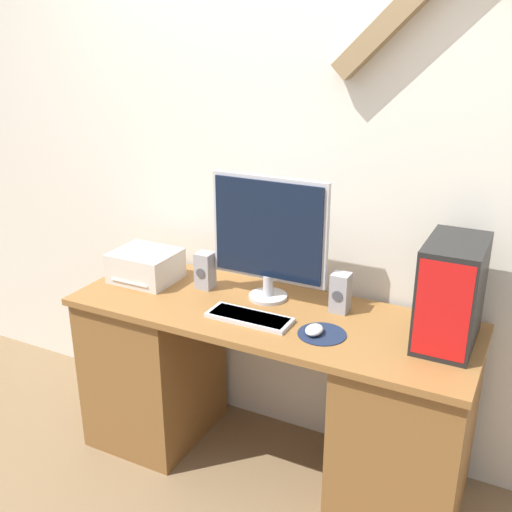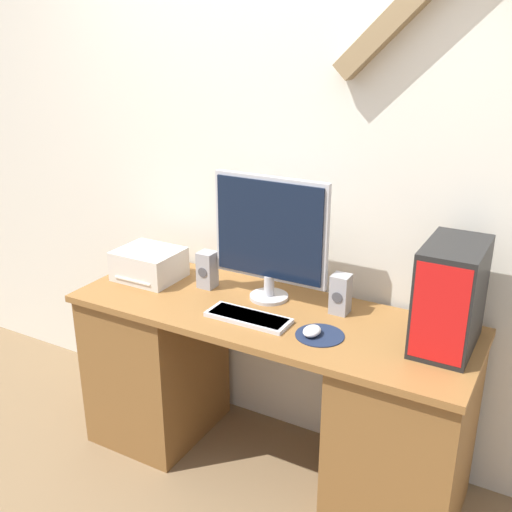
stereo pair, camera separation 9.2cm
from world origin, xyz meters
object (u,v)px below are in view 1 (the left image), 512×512
Objects in this scene: computer_tower at (451,293)px; printer at (146,266)px; mouse at (314,330)px; speaker_right at (340,293)px; monitor at (269,233)px; speaker_left at (205,270)px; keyboard at (249,317)px.

computer_tower is 1.39× the size of printer.
computer_tower is at bearing 20.62° from mouse.
printer is 0.94m from speaker_right.
monitor is 6.01× the size of mouse.
printer is 0.30m from speaker_left.
computer_tower is 1.09m from speaker_left.
computer_tower is 1.39m from printer.
speaker_left is (-1.08, 0.02, -0.12)m from computer_tower.
monitor is at bearing 5.24° from speaker_left.
monitor is 0.65m from printer.
monitor is 1.89× the size of printer.
speaker_left is (-0.62, 0.20, 0.06)m from mouse.
speaker_right is (0.30, 0.24, 0.07)m from keyboard.
computer_tower reaches higher than keyboard.
speaker_left is at bearing 161.99° from mouse.
monitor is 0.78m from computer_tower.
monitor is at bearing 176.08° from computer_tower.
keyboard is 0.65m from printer.
printer is (-0.61, -0.08, -0.23)m from monitor.
speaker_right is at bearing 38.89° from keyboard.
keyboard is at bearing -141.11° from speaker_right.
mouse is 0.65m from speaker_left.
monitor is 3.23× the size of speaker_left.
computer_tower is (0.47, 0.18, 0.18)m from mouse.
monitor reaches higher than keyboard.
monitor reaches higher than computer_tower.
mouse reaches higher than keyboard.
printer reaches higher than keyboard.
computer_tower is at bearing -1.32° from speaker_left.
printer is at bearing -179.08° from computer_tower.
speaker_right is at bearing 171.19° from computer_tower.
mouse is at bearing -94.14° from speaker_right.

